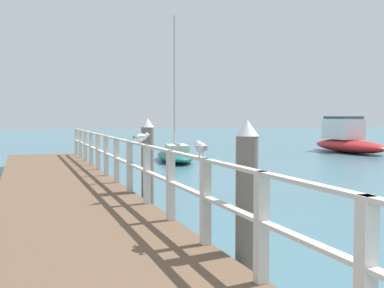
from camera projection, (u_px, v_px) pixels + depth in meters
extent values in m
cube|color=brown|center=(64.00, 200.00, 10.93)|extent=(2.87, 21.68, 0.49)
cube|color=beige|center=(366.00, 275.00, 3.35)|extent=(0.12, 0.12, 1.13)
cube|color=beige|center=(261.00, 227.00, 4.80)|extent=(0.12, 0.12, 1.13)
cube|color=beige|center=(205.00, 201.00, 6.25)|extent=(0.12, 0.12, 1.13)
cube|color=beige|center=(171.00, 185.00, 7.71)|extent=(0.12, 0.12, 1.13)
cube|color=beige|center=(147.00, 174.00, 9.16)|extent=(0.12, 0.12, 1.13)
cube|color=beige|center=(130.00, 166.00, 10.61)|extent=(0.12, 0.12, 1.13)
cube|color=beige|center=(116.00, 160.00, 12.06)|extent=(0.12, 0.12, 1.13)
cube|color=beige|center=(106.00, 155.00, 13.52)|extent=(0.12, 0.12, 1.13)
cube|color=beige|center=(98.00, 152.00, 14.97)|extent=(0.12, 0.12, 1.13)
cube|color=beige|center=(91.00, 148.00, 16.42)|extent=(0.12, 0.12, 1.13)
cube|color=beige|center=(85.00, 146.00, 17.87)|extent=(0.12, 0.12, 1.13)
cube|color=beige|center=(80.00, 144.00, 19.32)|extent=(0.12, 0.12, 1.13)
cube|color=beige|center=(76.00, 142.00, 20.78)|extent=(0.12, 0.12, 1.13)
cube|color=beige|center=(122.00, 140.00, 11.31)|extent=(0.10, 20.08, 0.04)
cube|color=beige|center=(123.00, 161.00, 11.33)|extent=(0.10, 20.08, 0.04)
cylinder|color=#6B6056|center=(247.00, 213.00, 5.97)|extent=(0.28, 0.28, 1.92)
cone|color=white|center=(247.00, 128.00, 5.91)|extent=(0.29, 0.29, 0.20)
cylinder|color=#6B6056|center=(148.00, 171.00, 10.63)|extent=(0.28, 0.28, 1.92)
cone|color=white|center=(147.00, 123.00, 10.57)|extent=(0.29, 0.29, 0.20)
ellipsoid|color=white|center=(201.00, 148.00, 6.37)|extent=(0.16, 0.29, 0.15)
sphere|color=white|center=(198.00, 144.00, 6.54)|extent=(0.09, 0.09, 0.09)
cone|color=gold|center=(197.00, 144.00, 6.60)|extent=(0.03, 0.05, 0.02)
cone|color=#939399|center=(204.00, 148.00, 6.20)|extent=(0.08, 0.09, 0.07)
ellipsoid|color=#939399|center=(201.00, 146.00, 6.37)|extent=(0.20, 0.24, 0.04)
cylinder|color=tan|center=(199.00, 155.00, 6.36)|extent=(0.01, 0.01, 0.05)
cylinder|color=tan|center=(203.00, 155.00, 6.37)|extent=(0.01, 0.01, 0.05)
ellipsoid|color=white|center=(141.00, 137.00, 9.54)|extent=(0.30, 0.27, 0.15)
sphere|color=white|center=(147.00, 135.00, 9.69)|extent=(0.09, 0.09, 0.09)
cone|color=gold|center=(149.00, 135.00, 9.74)|extent=(0.05, 0.05, 0.02)
cone|color=#939399|center=(135.00, 137.00, 9.40)|extent=(0.11, 0.10, 0.07)
ellipsoid|color=#939399|center=(141.00, 136.00, 9.54)|extent=(0.28, 0.27, 0.04)
cylinder|color=tan|center=(140.00, 142.00, 9.56)|extent=(0.01, 0.01, 0.05)
cylinder|color=tan|center=(142.00, 142.00, 9.53)|extent=(0.01, 0.01, 0.05)
ellipsoid|color=#197266|center=(175.00, 155.00, 23.19)|extent=(2.66, 5.54, 0.52)
cylinder|color=#B2B2B7|center=(175.00, 83.00, 23.24)|extent=(0.10, 0.10, 6.48)
cylinder|color=#B2B2B7|center=(177.00, 144.00, 22.49)|extent=(0.44, 1.84, 0.08)
cube|color=beige|center=(177.00, 148.00, 22.53)|extent=(1.29, 2.06, 0.30)
ellipsoid|color=red|center=(349.00, 146.00, 28.62)|extent=(2.64, 6.59, 0.77)
cube|color=white|center=(343.00, 129.00, 29.18)|extent=(1.58, 2.67, 1.23)
cube|color=#334756|center=(343.00, 118.00, 29.14)|extent=(1.47, 2.41, 0.16)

